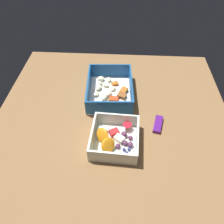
{
  "coord_description": "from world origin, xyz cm",
  "views": [
    {
      "loc": [
        46.81,
        2.62,
        56.65
      ],
      "look_at": [
        -1.65,
        -0.21,
        4.0
      ],
      "focal_mm": 34.2,
      "sensor_mm": 36.0,
      "label": 1
    }
  ],
  "objects": [
    {
      "name": "table_surface",
      "position": [
        0.0,
        0.0,
        1.0
      ],
      "size": [
        80.0,
        80.0,
        2.0
      ],
      "primitive_type": "cube",
      "color": "brown",
      "rests_on": "ground"
    },
    {
      "name": "pasta_container",
      "position": [
        -12.49,
        -1.79,
        3.88
      ],
      "size": [
        22.09,
        17.33,
        6.23
      ],
      "rotation": [
        0.0,
        0.0,
        0.05
      ],
      "color": "white",
      "rests_on": "table_surface"
    },
    {
      "name": "fruit_bowl",
      "position": [
        9.12,
        1.19,
        3.91
      ],
      "size": [
        15.32,
        14.68,
        5.59
      ],
      "rotation": [
        0.0,
        0.0,
        -0.05
      ],
      "color": "silver",
      "rests_on": "table_surface"
    },
    {
      "name": "candy_bar",
      "position": [
        1.66,
        15.06,
        2.6
      ],
      "size": [
        7.37,
        3.97,
        1.2
      ],
      "primitive_type": "cube",
      "rotation": [
        0.0,
        0.0,
        -0.24
      ],
      "color": "#51197A",
      "rests_on": "table_surface"
    }
  ]
}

